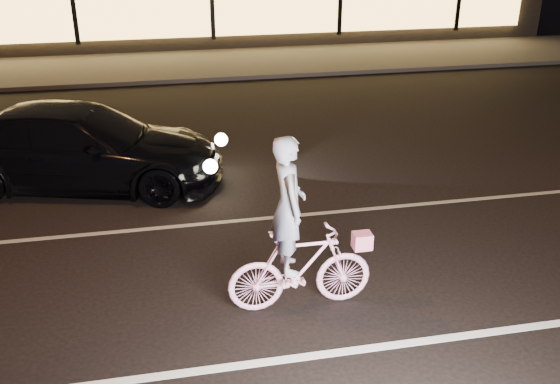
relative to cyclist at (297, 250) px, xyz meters
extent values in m
plane|color=black|center=(0.52, 0.51, -0.82)|extent=(90.00, 90.00, 0.00)
cube|color=silver|center=(0.52, -0.99, -0.82)|extent=(60.00, 0.12, 0.01)
cube|color=gray|center=(0.52, 2.51, -0.82)|extent=(60.00, 0.10, 0.01)
cube|color=#383533|center=(0.52, 13.51, -0.76)|extent=(30.00, 4.00, 0.12)
cube|color=#F5B955|center=(0.52, 15.41, 0.78)|extent=(23.00, 0.15, 2.00)
cube|color=black|center=(-3.98, 15.33, 0.78)|extent=(0.15, 0.08, 2.20)
cube|color=black|center=(0.52, 15.33, 0.78)|extent=(0.15, 0.08, 2.20)
cube|color=black|center=(5.02, 15.33, 0.78)|extent=(0.15, 0.08, 2.20)
imported|color=#FF51B0|center=(0.04, 0.00, -0.27)|extent=(1.83, 0.52, 1.10)
imported|color=white|center=(-0.11, 0.00, 0.62)|extent=(0.41, 0.63, 1.73)
cube|color=#F15A86|center=(0.83, 0.00, 0.04)|extent=(0.23, 0.19, 0.21)
imported|color=black|center=(-2.93, 4.54, -0.09)|extent=(5.38, 3.22, 1.46)
sphere|color=#FFF2BF|center=(-0.42, 4.59, -0.15)|extent=(0.24, 0.24, 0.24)
sphere|color=#FFF2BF|center=(-0.75, 3.29, -0.15)|extent=(0.24, 0.24, 0.24)
camera|label=1|loc=(-1.52, -6.47, 3.81)|focal=40.00mm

